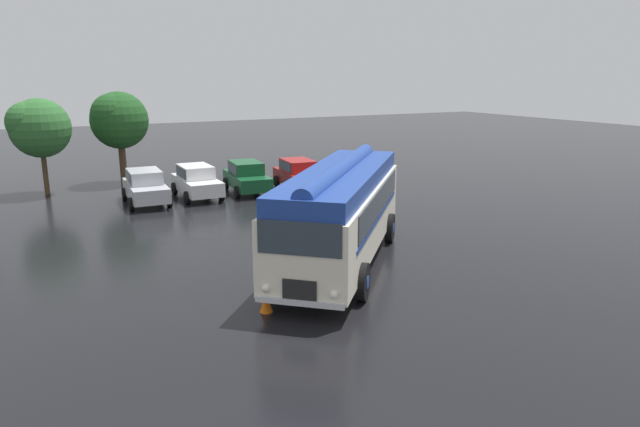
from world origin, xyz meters
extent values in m
plane|color=black|center=(0.00, 0.00, 0.00)|extent=(120.00, 120.00, 0.00)
cube|color=silver|center=(0.90, -0.11, 1.60)|extent=(8.54, 9.11, 2.10)
cube|color=#1E3D93|center=(0.90, -0.11, 2.93)|extent=(8.26, 8.83, 0.56)
cylinder|color=#1E3D93|center=(0.90, -0.11, 3.19)|extent=(6.80, 7.47, 0.60)
cube|color=#2D3842|center=(2.04, -0.74, 2.17)|extent=(5.37, 5.97, 0.84)
cube|color=#2D3842|center=(0.16, 0.96, 2.17)|extent=(5.37, 5.97, 0.84)
cube|color=#1E3D93|center=(1.98, -0.81, 1.63)|extent=(5.50, 6.12, 0.12)
cube|color=#1E3D93|center=(0.10, 0.88, 1.63)|extent=(5.50, 6.12, 0.12)
cube|color=#2D3842|center=(-2.45, -3.84, 2.27)|extent=(1.66, 1.50, 0.88)
cube|color=black|center=(-2.45, -3.85, 0.90)|extent=(0.71, 0.65, 0.56)
cube|color=silver|center=(-2.47, -3.86, 0.57)|extent=(1.83, 1.66, 0.16)
sphere|color=white|center=(-1.79, -4.46, 0.87)|extent=(0.22, 0.22, 0.22)
sphere|color=white|center=(-3.13, -3.25, 0.87)|extent=(0.22, 0.22, 0.22)
cylinder|color=black|center=(-0.20, -3.29, 0.55)|extent=(0.94, 1.01, 1.10)
cylinder|color=#1E3D93|center=(-0.20, -3.29, 0.55)|extent=(0.50, 0.50, 0.39)
cylinder|color=black|center=(-2.14, -1.55, 0.55)|extent=(0.94, 1.01, 1.10)
cylinder|color=#1E3D93|center=(-2.14, -1.55, 0.55)|extent=(0.50, 0.50, 0.39)
cylinder|color=black|center=(3.81, 1.18, 0.55)|extent=(0.94, 1.01, 1.10)
cylinder|color=#1E3D93|center=(3.81, 1.18, 0.55)|extent=(0.50, 0.50, 0.39)
cylinder|color=black|center=(1.87, 2.91, 0.55)|extent=(0.94, 1.01, 1.10)
cylinder|color=#1E3D93|center=(1.87, 2.91, 0.55)|extent=(0.50, 0.50, 0.39)
cube|color=#B7BABF|center=(-3.08, 12.33, 0.67)|extent=(1.89, 4.27, 0.70)
cube|color=#B7BABF|center=(-3.07, 12.48, 1.34)|extent=(1.59, 2.25, 0.64)
cube|color=#2D3842|center=(-2.31, 12.44, 1.34)|extent=(0.11, 1.93, 0.50)
cube|color=#2D3842|center=(-3.83, 12.51, 1.34)|extent=(0.11, 1.93, 0.50)
cylinder|color=black|center=(-2.25, 10.99, 0.32)|extent=(0.23, 0.65, 0.64)
cylinder|color=black|center=(-4.01, 11.07, 0.32)|extent=(0.23, 0.65, 0.64)
cylinder|color=black|center=(-2.14, 13.59, 0.32)|extent=(0.23, 0.65, 0.64)
cylinder|color=black|center=(-3.90, 13.67, 0.32)|extent=(0.23, 0.65, 0.64)
cube|color=silver|center=(-0.42, 12.57, 0.67)|extent=(1.73, 4.21, 0.70)
cube|color=silver|center=(-0.42, 12.72, 1.34)|extent=(1.51, 2.19, 0.64)
cube|color=#2D3842|center=(0.33, 12.72, 1.34)|extent=(0.04, 1.93, 0.50)
cube|color=#2D3842|center=(-1.18, 12.73, 1.34)|extent=(0.04, 1.93, 0.50)
cylinder|color=black|center=(0.45, 11.27, 0.32)|extent=(0.20, 0.64, 0.64)
cylinder|color=black|center=(-1.31, 11.28, 0.32)|extent=(0.20, 0.64, 0.64)
cylinder|color=black|center=(0.46, 13.87, 0.32)|extent=(0.20, 0.64, 0.64)
cylinder|color=black|center=(-1.30, 13.88, 0.32)|extent=(0.20, 0.64, 0.64)
cube|color=#144C28|center=(2.34, 12.59, 0.67)|extent=(2.12, 4.35, 0.70)
cube|color=#144C28|center=(2.36, 12.74, 1.34)|extent=(1.71, 2.33, 0.64)
cube|color=#2D3842|center=(3.11, 12.66, 1.34)|extent=(0.22, 1.92, 0.50)
cube|color=#2D3842|center=(1.61, 12.82, 1.34)|extent=(0.22, 1.92, 0.50)
cylinder|color=black|center=(3.09, 11.21, 0.32)|extent=(0.26, 0.66, 0.64)
cylinder|color=black|center=(1.34, 11.39, 0.32)|extent=(0.26, 0.66, 0.64)
cylinder|color=black|center=(3.35, 13.80, 0.32)|extent=(0.26, 0.66, 0.64)
cylinder|color=black|center=(1.60, 13.98, 0.32)|extent=(0.26, 0.66, 0.64)
cube|color=maroon|center=(5.14, 11.91, 0.67)|extent=(2.11, 4.35, 0.70)
cube|color=maroon|center=(5.15, 12.06, 1.34)|extent=(1.71, 2.32, 0.64)
cube|color=#2D3842|center=(5.91, 11.98, 1.34)|extent=(0.22, 1.92, 0.50)
cube|color=#2D3842|center=(4.40, 12.13, 1.34)|extent=(0.22, 1.92, 0.50)
cylinder|color=black|center=(5.88, 10.52, 0.32)|extent=(0.26, 0.66, 0.64)
cylinder|color=black|center=(4.13, 10.70, 0.32)|extent=(0.26, 0.66, 0.64)
cylinder|color=black|center=(6.14, 13.11, 0.32)|extent=(0.26, 0.66, 0.64)
cylinder|color=black|center=(4.39, 13.29, 0.32)|extent=(0.26, 0.66, 0.64)
cylinder|color=#4C3823|center=(-7.31, 17.09, 1.18)|extent=(0.26, 0.26, 2.37)
sphere|color=#2D662D|center=(-7.31, 17.09, 3.52)|extent=(3.09, 3.09, 3.09)
sphere|color=#2D662D|center=(-7.86, 16.91, 3.85)|extent=(2.14, 2.14, 2.14)
cylinder|color=#4C3823|center=(-3.13, 18.41, 1.23)|extent=(0.39, 0.39, 2.46)
sphere|color=#1E4C1E|center=(-3.13, 18.41, 3.68)|extent=(3.26, 3.26, 3.26)
sphere|color=#1E4C1E|center=(-3.52, 18.16, 4.02)|extent=(2.40, 2.40, 2.40)
cone|color=orange|center=(-2.94, -2.77, 0.28)|extent=(0.36, 0.36, 0.55)
camera|label=1|loc=(-8.35, -16.14, 6.26)|focal=32.00mm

